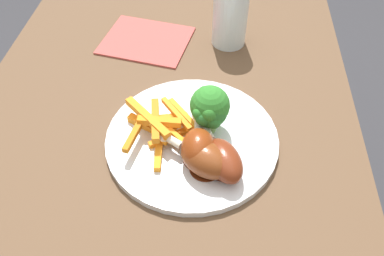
{
  "coord_description": "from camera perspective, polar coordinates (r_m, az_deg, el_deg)",
  "views": [
    {
      "loc": [
        -0.47,
        -0.09,
        1.2
      ],
      "look_at": [
        -0.07,
        -0.06,
        0.75
      ],
      "focal_mm": 36.64,
      "sensor_mm": 36.0,
      "label": 1
    }
  ],
  "objects": [
    {
      "name": "dining_table",
      "position": [
        0.76,
        -3.8,
        -2.88
      ],
      "size": [
        1.23,
        0.66,
        0.72
      ],
      "color": "brown",
      "rests_on": "ground_plane"
    },
    {
      "name": "dinner_plate",
      "position": [
        0.62,
        0.0,
        -1.61
      ],
      "size": [
        0.27,
        0.27,
        0.01
      ],
      "primitive_type": "cylinder",
      "color": "silver",
      "rests_on": "dining_table"
    },
    {
      "name": "broccoli_floret_front",
      "position": [
        0.59,
        2.5,
        3.21
      ],
      "size": [
        0.06,
        0.06,
        0.08
      ],
      "color": "#75AF52",
      "rests_on": "dinner_plate"
    },
    {
      "name": "broccoli_floret_middle",
      "position": [
        0.59,
        2.55,
        2.31
      ],
      "size": [
        0.06,
        0.05,
        0.07
      ],
      "color": "#7CAD58",
      "rests_on": "dinner_plate"
    },
    {
      "name": "broccoli_floret_back",
      "position": [
        0.61,
        2.19,
        3.79
      ],
      "size": [
        0.05,
        0.04,
        0.06
      ],
      "color": "#7CB64A",
      "rests_on": "dinner_plate"
    },
    {
      "name": "carrot_fries_pile",
      "position": [
        0.61,
        -4.5,
        0.25
      ],
      "size": [
        0.13,
        0.14,
        0.04
      ],
      "color": "orange",
      "rests_on": "dinner_plate"
    },
    {
      "name": "chicken_drumstick_near",
      "position": [
        0.56,
        1.71,
        -4.38
      ],
      "size": [
        0.09,
        0.12,
        0.05
      ],
      "color": "#51200D",
      "rests_on": "dinner_plate"
    },
    {
      "name": "chicken_drumstick_far",
      "position": [
        0.56,
        4.45,
        -4.41
      ],
      "size": [
        0.13,
        0.09,
        0.04
      ],
      "color": "#4D190C",
      "rests_on": "dinner_plate"
    },
    {
      "name": "chicken_drumstick_extra",
      "position": [
        0.57,
        0.92,
        -2.75
      ],
      "size": [
        0.11,
        0.06,
        0.05
      ],
      "color": "#551C09",
      "rests_on": "dinner_plate"
    },
    {
      "name": "water_glass",
      "position": [
        0.79,
        5.56,
        15.74
      ],
      "size": [
        0.07,
        0.07,
        0.11
      ],
      "primitive_type": "cylinder",
      "color": "silver",
      "rests_on": "dining_table"
    },
    {
      "name": "napkin",
      "position": [
        0.83,
        -6.67,
        12.55
      ],
      "size": [
        0.17,
        0.19,
        0.0
      ],
      "primitive_type": "cube",
      "rotation": [
        0.0,
        0.0,
        1.38
      ],
      "color": "#B74C47",
      "rests_on": "dining_table"
    }
  ]
}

